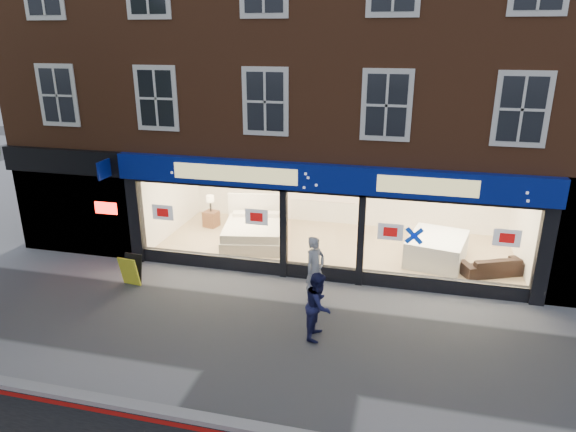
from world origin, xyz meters
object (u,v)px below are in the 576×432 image
at_px(mattress_stack, 437,249).
at_px(sofa, 493,265).
at_px(pedestrian_grey, 315,269).
at_px(display_bed, 254,231).
at_px(a_board, 131,270).
at_px(pedestrian_blue, 319,305).

xyz_separation_m(mattress_stack, sofa, (1.50, -0.51, -0.12)).
bearing_deg(mattress_stack, sofa, -18.77).
bearing_deg(pedestrian_grey, display_bed, 72.03).
xyz_separation_m(display_bed, mattress_stack, (5.63, -0.13, 0.02)).
height_order(mattress_stack, pedestrian_grey, pedestrian_grey).
xyz_separation_m(display_bed, a_board, (-2.37, -3.47, -0.04)).
relative_size(a_board, pedestrian_blue, 0.54).
bearing_deg(pedestrian_grey, pedestrian_blue, -134.00).
height_order(a_board, pedestrian_grey, pedestrian_grey).
xyz_separation_m(mattress_stack, a_board, (-8.00, -3.33, -0.06)).
xyz_separation_m(a_board, pedestrian_grey, (4.95, 0.37, 0.43)).
relative_size(mattress_stack, pedestrian_blue, 1.43).
bearing_deg(display_bed, sofa, -15.99).
bearing_deg(mattress_stack, pedestrian_blue, -119.81).
bearing_deg(display_bed, mattress_stack, -12.20).
bearing_deg(pedestrian_blue, mattress_stack, -27.78).
bearing_deg(pedestrian_grey, mattress_stack, -13.58).
bearing_deg(sofa, mattress_stack, -43.07).
distance_m(display_bed, mattress_stack, 5.63).
relative_size(mattress_stack, pedestrian_grey, 1.31).
height_order(a_board, pedestrian_blue, pedestrian_blue).
height_order(sofa, pedestrian_grey, pedestrian_grey).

